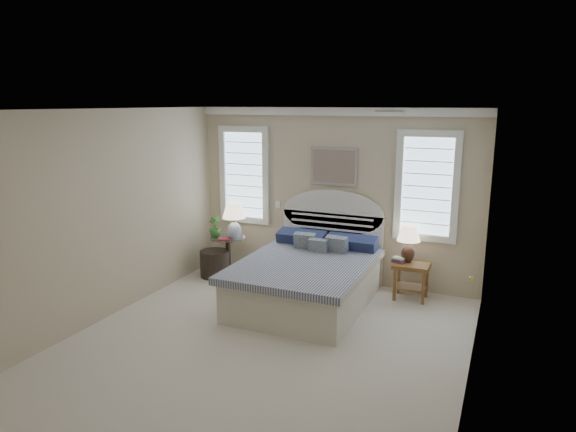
% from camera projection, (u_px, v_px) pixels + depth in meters
% --- Properties ---
extents(floor, '(4.50, 5.00, 0.01)m').
position_uv_depth(floor, '(264.00, 345.00, 5.99)').
color(floor, silver).
rests_on(floor, ground).
extents(ceiling, '(4.50, 5.00, 0.01)m').
position_uv_depth(ceiling, '(261.00, 109.00, 5.41)').
color(ceiling, white).
rests_on(ceiling, wall_back).
extents(wall_back, '(4.50, 0.02, 2.70)m').
position_uv_depth(wall_back, '(334.00, 196.00, 7.94)').
color(wall_back, beige).
rests_on(wall_back, floor).
extents(wall_left, '(0.02, 5.00, 2.70)m').
position_uv_depth(wall_left, '(105.00, 216.00, 6.58)').
color(wall_left, beige).
rests_on(wall_left, floor).
extents(wall_right, '(0.02, 5.00, 2.70)m').
position_uv_depth(wall_right, '(477.00, 257.00, 4.83)').
color(wall_right, beige).
rests_on(wall_right, floor).
extents(crown_molding, '(4.50, 0.08, 0.12)m').
position_uv_depth(crown_molding, '(335.00, 112.00, 7.63)').
color(crown_molding, white).
rests_on(crown_molding, wall_back).
extents(hvac_vent, '(0.30, 0.20, 0.02)m').
position_uv_depth(hvac_vent, '(391.00, 111.00, 5.66)').
color(hvac_vent, '#B2B2B2').
rests_on(hvac_vent, ceiling).
extents(switch_plate, '(0.08, 0.01, 0.12)m').
position_uv_depth(switch_plate, '(278.00, 204.00, 8.34)').
color(switch_plate, white).
rests_on(switch_plate, wall_back).
extents(window_left, '(0.90, 0.06, 1.60)m').
position_uv_depth(window_left, '(245.00, 175.00, 8.47)').
color(window_left, silver).
rests_on(window_left, wall_back).
extents(window_right, '(0.90, 0.06, 1.60)m').
position_uv_depth(window_right, '(427.00, 186.00, 7.32)').
color(window_right, silver).
rests_on(window_right, wall_back).
extents(painting, '(0.74, 0.04, 0.58)m').
position_uv_depth(painting, '(334.00, 166.00, 7.80)').
color(painting, silver).
rests_on(painting, wall_back).
extents(closet_door, '(0.02, 1.80, 2.40)m').
position_uv_depth(closet_door, '(481.00, 241.00, 5.94)').
color(closet_door, white).
rests_on(closet_door, floor).
extents(bed, '(1.72, 2.28, 1.47)m').
position_uv_depth(bed, '(309.00, 276.00, 7.22)').
color(bed, beige).
rests_on(bed, floor).
extents(side_table_left, '(0.56, 0.56, 0.63)m').
position_uv_depth(side_table_left, '(228.00, 252.00, 8.39)').
color(side_table_left, black).
rests_on(side_table_left, floor).
extents(nightstand_right, '(0.50, 0.40, 0.53)m').
position_uv_depth(nightstand_right, '(411.00, 273.00, 7.33)').
color(nightstand_right, brown).
rests_on(nightstand_right, floor).
extents(floor_pot, '(0.51, 0.51, 0.43)m').
position_uv_depth(floor_pot, '(215.00, 264.00, 8.33)').
color(floor_pot, black).
rests_on(floor_pot, floor).
extents(lamp_left, '(0.47, 0.47, 0.60)m').
position_uv_depth(lamp_left, '(234.00, 217.00, 8.16)').
color(lamp_left, white).
rests_on(lamp_left, side_table_left).
extents(lamp_right, '(0.44, 0.44, 0.54)m').
position_uv_depth(lamp_right, '(409.00, 239.00, 7.32)').
color(lamp_right, black).
rests_on(lamp_right, nightstand_right).
extents(potted_plant, '(0.25, 0.25, 0.34)m').
position_uv_depth(potted_plant, '(215.00, 227.00, 8.29)').
color(potted_plant, '#2E6B2B').
rests_on(potted_plant, side_table_left).
extents(books_left, '(0.23, 0.19, 0.03)m').
position_uv_depth(books_left, '(224.00, 239.00, 8.17)').
color(books_left, maroon).
rests_on(books_left, side_table_left).
extents(books_right, '(0.21, 0.18, 0.07)m').
position_uv_depth(books_right, '(399.00, 260.00, 7.34)').
color(books_right, maroon).
rests_on(books_right, nightstand_right).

